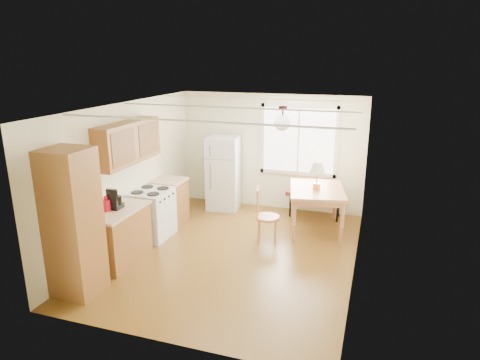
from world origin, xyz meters
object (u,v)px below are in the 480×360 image
at_px(dining_table, 317,194).
at_px(chair, 262,211).
at_px(bench, 315,195).
at_px(refrigerator, 223,173).

distance_m(dining_table, chair, 1.20).
bearing_deg(dining_table, bench, 88.23).
height_order(refrigerator, chair, refrigerator).
distance_m(refrigerator, bench, 2.03).
bearing_deg(chair, bench, 52.16).
xyz_separation_m(bench, dining_table, (0.12, -0.67, 0.25)).
xyz_separation_m(refrigerator, bench, (2.00, 0.08, -0.33)).
relative_size(dining_table, chair, 1.51).
relative_size(refrigerator, bench, 1.34).
bearing_deg(refrigerator, bench, -4.43).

